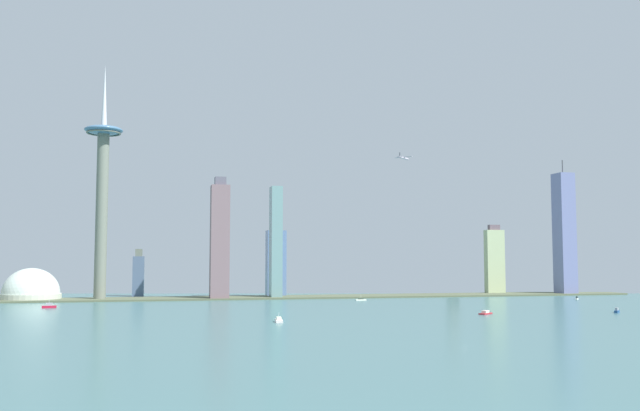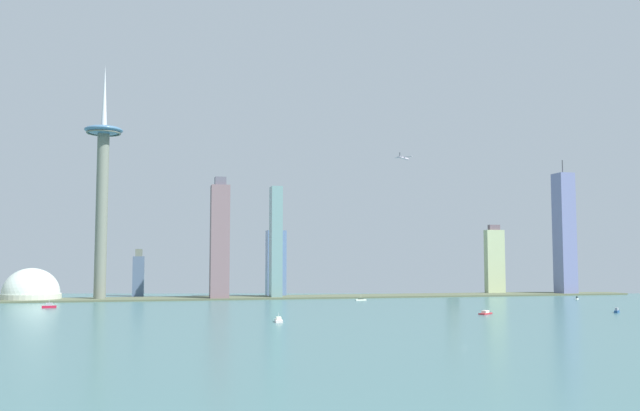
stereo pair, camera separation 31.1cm
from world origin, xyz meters
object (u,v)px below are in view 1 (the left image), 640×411
Objects in this scene: skyscraper_4 at (452,265)px; boat_1 at (361,300)px; boat_5 at (485,313)px; skyscraper_3 at (564,234)px; skyscraper_1 at (276,242)px; boat_3 at (279,320)px; skyscraper_0 at (138,275)px; stadium_dome at (31,294)px; skyscraper_2 at (495,261)px; airplane at (404,158)px; boat_0 at (617,311)px; skyscraper_6 at (220,241)px; boat_4 at (49,306)px; boat_2 at (577,298)px; observation_tower at (102,178)px; skyscraper_5 at (276,264)px.

skyscraper_4 is 240.61m from boat_1.
boat_5 is (51.68, -224.51, 0.12)m from boat_1.
skyscraper_4 is (-138.14, 78.90, -45.04)m from skyscraper_3.
skyscraper_1 is 1.64× the size of skyscraper_4.
boat_5 is at bearing -74.68° from boat_3.
stadium_dome is at bearing -152.58° from skyscraper_0.
boat_1 is at bearing -23.77° from boat_3.
skyscraper_2 is 202.37m from airplane.
skyscraper_0 is (124.56, 64.61, 21.24)m from stadium_dome.
boat_3 is at bearing -73.67° from skyscraper_0.
boat_5 is (-127.33, 14.03, -0.57)m from boat_0.
skyscraper_0 is at bearing 173.77° from skyscraper_2.
skyscraper_6 is at bearing -171.30° from skyscraper_1.
boat_4 is at bearing -155.56° from skyscraper_1.
skyscraper_1 is 6.29× the size of airplane.
skyscraper_1 is 386.46m from boat_2.
skyscraper_0 is 3.59× the size of boat_3.
observation_tower is 353.66m from boat_1.
stadium_dome is at bearing -55.74° from boat_2.
stadium_dome reaches higher than boat_0.
boat_3 is at bearing -99.07° from skyscraper_1.
boat_1 is (-232.84, -102.16, -46.53)m from skyscraper_2.
skyscraper_2 is (326.68, 33.33, -24.53)m from skyscraper_1.
skyscraper_1 reaches higher than stadium_dome.
boat_3 is (-325.00, -19.32, -0.29)m from boat_0.
skyscraper_0 is 503.65m from skyscraper_2.
skyscraper_1 is 16.81× the size of boat_0.
stadium_dome is (-81.23, 15.30, -143.54)m from observation_tower.
stadium_dome is 4.16× the size of boat_5.
airplane is (441.78, 141.00, 190.37)m from boat_4.
skyscraper_5 is 436.86m from boat_0.
boat_0 is 562.58m from boat_4.
skyscraper_4 is at bearing 150.27° from skyscraper_3.
stadium_dome is 545.19m from boat_5.
stadium_dome is 8.24× the size of boat_0.
observation_tower reaches higher than boat_3.
skyscraper_6 reaches higher than boat_5.
boat_2 is 285.95m from boat_5.
boat_1 is at bearing -52.88° from boat_2.
skyscraper_4 is 396.54m from boat_5.
boat_2 is at bearing -11.38° from observation_tower.
skyscraper_1 is 9.99× the size of boat_4.
airplane is at bearing 0.14° from stadium_dome.
skyscraper_2 reaches higher than skyscraper_5.
boat_5 is at bearing -50.07° from skyscraper_0.
skyscraper_0 is 498.02m from boat_5.
boat_0 is (489.84, -315.41, -149.48)m from observation_tower.
skyscraper_4 is at bearing -148.65° from boat_5.
skyscraper_3 is 10.83× the size of boat_3.
boat_2 is (37.31, -142.17, -46.31)m from skyscraper_2.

